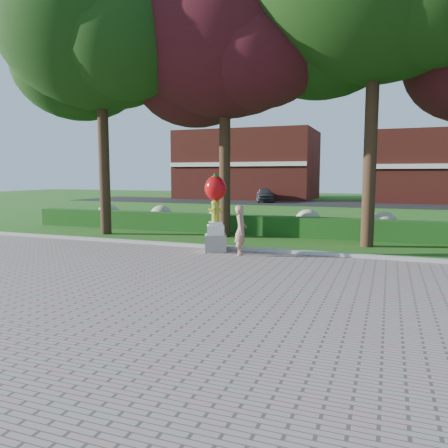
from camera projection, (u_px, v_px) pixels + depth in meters
The scene contains 13 objects.
ground at pixel (215, 271), 11.39m from camera, with size 100.00×100.00×0.00m, color #2B5916.
walkway at pixel (131, 316), 7.67m from camera, with size 40.00×14.00×0.04m, color gray.
curb at pixel (250, 250), 14.16m from camera, with size 40.00×0.18×0.15m, color #ADADA5.
lawn_hedge at pixel (279, 226), 17.84m from camera, with size 24.00×0.70×0.80m, color #144413.
hydrangea_row at pixel (298, 221), 18.56m from camera, with size 20.10×1.10×0.99m.
street at pixel (337, 204), 37.40m from camera, with size 50.00×8.00×0.02m, color black.
building_left at pixel (247, 165), 46.10m from camera, with size 14.00×8.00×7.00m, color maroon.
building_right at pixel (435, 167), 39.80m from camera, with size 12.00×8.00×6.40m, color maroon.
tree_far_left at pixel (99, 39), 17.72m from camera, with size 9.00×7.68×11.66m.
tree_mid_left at pixel (223, 50), 16.96m from camera, with size 8.25×7.04×10.69m.
hydrant_sculpture at pixel (215, 211), 13.91m from camera, with size 0.88×0.88×2.49m.
woman at pixel (241, 230), 13.32m from camera, with size 0.56×0.37×1.53m, color tan.
parked_car at pixel (265, 195), 39.88m from camera, with size 1.51×3.76×1.28m, color #3C3E43.
Camera 1 is at (4.17, -10.37, 2.50)m, focal length 35.00 mm.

